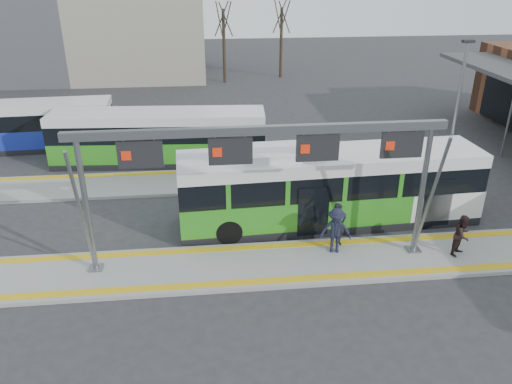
% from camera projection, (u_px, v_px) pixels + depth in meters
% --- Properties ---
extents(ground, '(120.00, 120.00, 0.00)m').
position_uv_depth(ground, '(274.00, 266.00, 18.60)').
color(ground, '#2D2D30').
rests_on(ground, ground).
extents(platform_main, '(22.00, 3.00, 0.15)m').
position_uv_depth(platform_main, '(274.00, 264.00, 18.57)').
color(platform_main, gray).
rests_on(platform_main, ground).
extents(platform_second, '(20.00, 3.00, 0.15)m').
position_uv_depth(platform_second, '(174.00, 183.00, 25.39)').
color(platform_second, gray).
rests_on(platform_second, ground).
extents(tactile_main, '(22.00, 2.65, 0.02)m').
position_uv_depth(tactile_main, '(274.00, 262.00, 18.53)').
color(tactile_main, gold).
rests_on(tactile_main, platform_main).
extents(tactile_second, '(20.00, 0.35, 0.02)m').
position_uv_depth(tactile_second, '(175.00, 172.00, 26.39)').
color(tactile_second, gold).
rests_on(tactile_second, platform_second).
extents(gantry, '(13.00, 1.68, 5.20)m').
position_uv_depth(gantry, '(264.00, 156.00, 16.98)').
color(gantry, slate).
rests_on(gantry, platform_main).
extents(hero_bus, '(12.81, 3.27, 3.49)m').
position_uv_depth(hero_bus, '(329.00, 188.00, 21.11)').
color(hero_bus, black).
rests_on(hero_bus, ground).
extents(bg_bus_green, '(11.79, 3.27, 2.91)m').
position_uv_depth(bg_bus_green, '(159.00, 138.00, 27.61)').
color(bg_bus_green, black).
rests_on(bg_bus_green, ground).
extents(bg_bus_blue, '(10.92, 2.95, 2.82)m').
position_uv_depth(bg_bus_blue, '(18.00, 127.00, 29.57)').
color(bg_bus_blue, black).
rests_on(bg_bus_blue, ground).
extents(passenger_a, '(0.71, 0.52, 1.78)m').
position_uv_depth(passenger_a, '(338.00, 225.00, 19.34)').
color(passenger_a, black).
rests_on(passenger_a, platform_main).
extents(passenger_b, '(1.00, 0.97, 1.62)m').
position_uv_depth(passenger_b, '(462.00, 235.00, 18.76)').
color(passenger_b, black).
rests_on(passenger_b, platform_main).
extents(passenger_c, '(1.29, 0.88, 1.84)m').
position_uv_depth(passenger_c, '(336.00, 231.00, 18.85)').
color(passenger_c, black).
rests_on(passenger_c, platform_main).
extents(tree_left, '(1.40, 1.40, 7.36)m').
position_uv_depth(tree_left, '(223.00, 20.00, 44.39)').
color(tree_left, '#382B21').
rests_on(tree_left, ground).
extents(tree_mid, '(1.40, 1.40, 7.30)m').
position_uv_depth(tree_mid, '(282.00, 17.00, 46.53)').
color(tree_mid, '#382B21').
rests_on(tree_mid, ground).
extents(lamp_east, '(0.50, 0.25, 7.33)m').
position_uv_depth(lamp_east, '(455.00, 119.00, 22.36)').
color(lamp_east, slate).
rests_on(lamp_east, ground).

